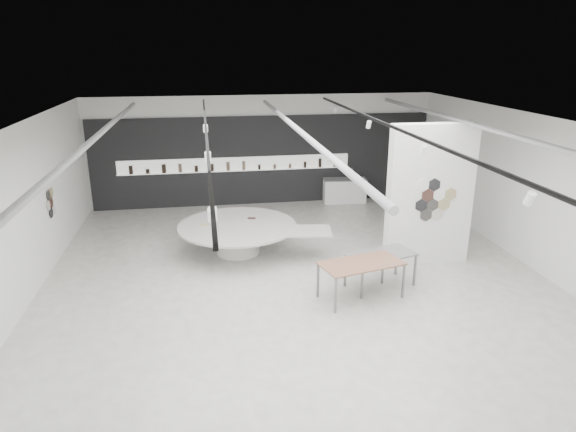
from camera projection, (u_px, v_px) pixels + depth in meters
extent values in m
cube|color=beige|center=(300.00, 287.00, 12.00)|extent=(12.00, 14.00, 0.01)
cube|color=silver|center=(302.00, 124.00, 10.80)|extent=(12.00, 14.00, 0.01)
cube|color=white|center=(264.00, 150.00, 17.96)|extent=(12.00, 0.01, 3.80)
cube|color=white|center=(439.00, 432.00, 4.84)|extent=(12.00, 0.01, 3.80)
cube|color=white|center=(546.00, 198.00, 12.33)|extent=(0.01, 14.00, 3.80)
cube|color=white|center=(12.00, 225.00, 10.47)|extent=(0.01, 14.00, 3.80)
cylinder|color=#939396|center=(99.00, 134.00, 10.68)|extent=(0.12, 12.00, 0.12)
cylinder|color=#939396|center=(297.00, 129.00, 11.33)|extent=(0.12, 12.00, 0.12)
cylinder|color=#939396|center=(474.00, 125.00, 11.98)|extent=(0.12, 12.00, 0.12)
cube|color=black|center=(206.00, 131.00, 10.52)|extent=(0.05, 13.00, 0.06)
cylinder|color=white|center=(212.00, 215.00, 5.90)|extent=(0.11, 0.18, 0.21)
cylinder|color=white|center=(208.00, 157.00, 8.99)|extent=(0.11, 0.18, 0.21)
cylinder|color=white|center=(206.00, 128.00, 12.08)|extent=(0.11, 0.18, 0.21)
cylinder|color=white|center=(204.00, 112.00, 15.17)|extent=(0.11, 0.18, 0.21)
cube|color=black|center=(392.00, 127.00, 11.14)|extent=(0.05, 13.00, 0.06)
cylinder|color=white|center=(530.00, 199.00, 6.52)|extent=(0.11, 0.18, 0.21)
cylinder|color=white|center=(423.00, 150.00, 9.61)|extent=(0.11, 0.18, 0.21)
cylinder|color=white|center=(369.00, 124.00, 12.70)|extent=(0.11, 0.18, 0.21)
cylinder|color=white|center=(335.00, 109.00, 15.79)|extent=(0.11, 0.18, 0.21)
cylinder|color=black|center=(51.00, 213.00, 12.99)|extent=(0.03, 0.28, 0.28)
cylinder|color=white|center=(54.00, 210.00, 13.24)|extent=(0.03, 0.28, 0.28)
cylinder|color=#442922|center=(51.00, 203.00, 13.04)|extent=(0.03, 0.28, 0.28)
cylinder|color=beige|center=(48.00, 206.00, 12.80)|extent=(0.03, 0.28, 0.28)
cylinder|color=black|center=(49.00, 195.00, 12.85)|extent=(0.03, 0.28, 0.28)
cylinder|color=tan|center=(51.00, 193.00, 13.09)|extent=(0.03, 0.28, 0.28)
cube|color=black|center=(264.00, 160.00, 18.01)|extent=(11.80, 0.10, 3.10)
cube|color=white|center=(236.00, 164.00, 17.81)|extent=(8.00, 0.06, 0.46)
cube|color=white|center=(236.00, 171.00, 17.83)|extent=(8.00, 0.18, 0.02)
cylinder|color=black|center=(131.00, 170.00, 17.23)|extent=(0.13, 0.13, 0.29)
cylinder|color=black|center=(148.00, 171.00, 17.34)|extent=(0.13, 0.13, 0.15)
cylinder|color=black|center=(164.00, 169.00, 17.40)|extent=(0.14, 0.14, 0.30)
cylinder|color=brown|center=(180.00, 168.00, 17.48)|extent=(0.12, 0.12, 0.29)
cylinder|color=black|center=(196.00, 169.00, 17.58)|extent=(0.12, 0.12, 0.21)
cylinder|color=black|center=(212.00, 168.00, 17.66)|extent=(0.10, 0.10, 0.25)
cylinder|color=brown|center=(228.00, 166.00, 17.73)|extent=(0.12, 0.12, 0.30)
cylinder|color=brown|center=(244.00, 165.00, 17.82)|extent=(0.10, 0.10, 0.31)
cylinder|color=black|center=(259.00, 167.00, 17.92)|extent=(0.09, 0.09, 0.17)
cylinder|color=brown|center=(275.00, 167.00, 18.01)|extent=(0.10, 0.10, 0.16)
cylinder|color=brown|center=(290.00, 166.00, 18.09)|extent=(0.09, 0.09, 0.15)
cylinder|color=black|center=(305.00, 165.00, 18.17)|extent=(0.09, 0.09, 0.21)
cylinder|color=black|center=(320.00, 163.00, 18.23)|extent=(0.11, 0.11, 0.31)
cylinder|color=black|center=(335.00, 162.00, 18.32)|extent=(0.11, 0.11, 0.29)
cube|color=white|center=(430.00, 195.00, 12.91)|extent=(2.20, 0.35, 3.60)
cylinder|color=black|center=(432.00, 205.00, 12.79)|extent=(0.34, 0.03, 0.34)
cylinder|color=tan|center=(444.00, 204.00, 12.84)|extent=(0.34, 0.03, 0.34)
cylinder|color=black|center=(421.00, 205.00, 12.75)|extent=(0.34, 0.03, 0.34)
cylinder|color=white|center=(439.00, 195.00, 12.74)|extent=(0.34, 0.03, 0.34)
cylinder|color=#442922|center=(428.00, 195.00, 12.69)|extent=(0.34, 0.03, 0.34)
cylinder|color=beige|center=(437.00, 214.00, 12.90)|extent=(0.34, 0.03, 0.34)
cylinder|color=black|center=(426.00, 215.00, 12.85)|extent=(0.34, 0.03, 0.34)
cylinder|color=tan|center=(450.00, 194.00, 12.78)|extent=(0.34, 0.03, 0.34)
cylinder|color=black|center=(434.00, 185.00, 12.63)|extent=(0.34, 0.03, 0.34)
cylinder|color=white|center=(423.00, 185.00, 12.59)|extent=(0.34, 0.03, 0.34)
cylinder|color=white|center=(238.00, 240.00, 13.90)|extent=(1.31, 1.31, 0.75)
cylinder|color=#B8B4AE|center=(237.00, 226.00, 13.77)|extent=(3.64, 3.64, 0.05)
cube|color=#B8B4AE|center=(304.00, 231.00, 13.37)|extent=(1.54, 1.09, 0.05)
cube|color=tan|center=(204.00, 225.00, 13.76)|extent=(0.24, 0.19, 0.01)
cube|color=#442922|center=(252.00, 218.00, 14.27)|extent=(0.24, 0.19, 0.01)
cube|color=#865B45|center=(361.00, 263.00, 11.26)|extent=(1.97, 1.32, 0.03)
cube|color=slate|center=(336.00, 296.00, 10.71)|extent=(0.05, 0.05, 0.81)
cube|color=slate|center=(318.00, 280.00, 11.42)|extent=(0.05, 0.05, 0.81)
cube|color=slate|center=(403.00, 281.00, 11.37)|extent=(0.05, 0.05, 0.81)
cube|color=slate|center=(383.00, 268.00, 12.07)|extent=(0.05, 0.05, 0.81)
cube|color=slate|center=(381.00, 255.00, 11.83)|extent=(1.73, 1.20, 0.03)
cube|color=slate|center=(362.00, 283.00, 11.35)|extent=(0.06, 0.06, 0.77)
cube|color=slate|center=(345.00, 271.00, 11.94)|extent=(0.06, 0.06, 0.77)
cube|color=slate|center=(415.00, 270.00, 11.97)|extent=(0.06, 0.06, 0.77)
cube|color=slate|center=(396.00, 260.00, 12.56)|extent=(0.06, 0.06, 0.77)
cube|color=white|center=(345.00, 191.00, 18.43)|extent=(1.53, 0.68, 0.84)
cube|color=slate|center=(345.00, 179.00, 18.29)|extent=(1.57, 0.72, 0.03)
cylinder|color=silver|center=(352.00, 173.00, 18.39)|extent=(0.02, 0.02, 0.34)
cylinder|color=silver|center=(350.00, 169.00, 18.33)|extent=(0.15, 0.03, 0.02)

